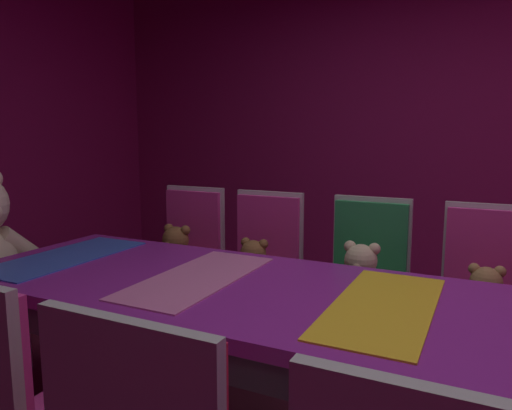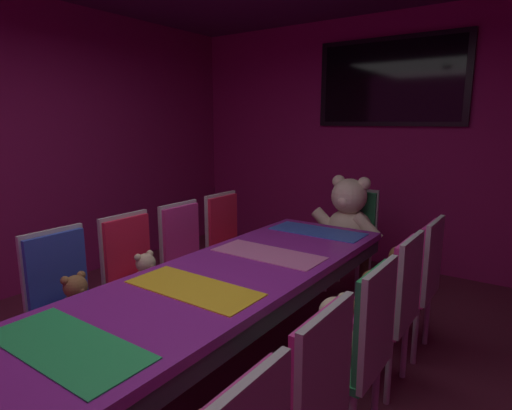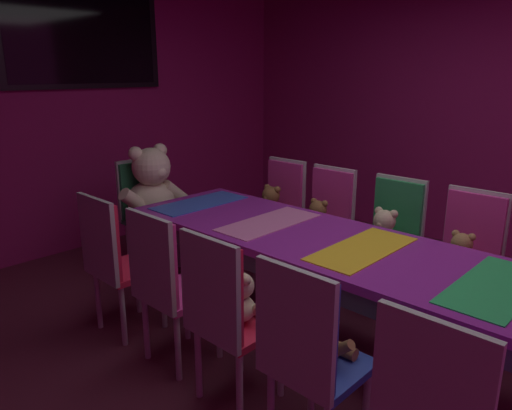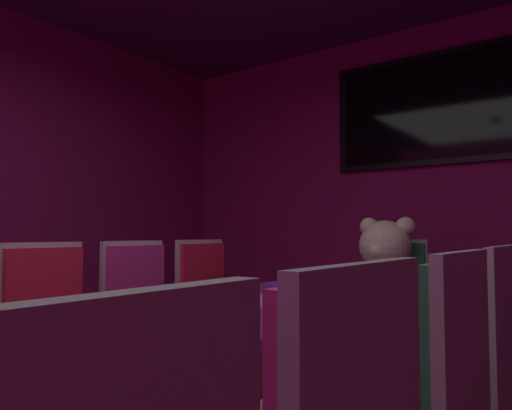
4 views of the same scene
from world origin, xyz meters
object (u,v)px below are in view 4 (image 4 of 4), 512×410
teddy_right_4 (437,358)px  chair_right_5 (511,335)px  chair_left_3 (49,328)px  chair_left_5 (208,302)px  banquet_table (121,354)px  king_teddy_bear (385,277)px  teddy_right_5 (475,331)px  throne_chair (395,297)px  wall_tv (429,109)px  chair_right_4 (479,360)px  chair_left_4 (141,313)px  chair_right_3 (431,410)px  teddy_left_3 (68,336)px  teddy_right_3 (375,398)px

teddy_right_4 → chair_right_5: (0.16, 0.52, 0.01)m
chair_left_3 → chair_left_5: size_ratio=1.00×
chair_right_5 → chair_left_3: bearing=32.2°
banquet_table → king_teddy_bear: size_ratio=4.87×
teddy_right_5 → throne_chair: bearing=-52.2°
chair_right_5 → king_teddy_bear: king_teddy_bear is taller
chair_left_5 → wall_tv: (0.86, 1.75, 1.45)m
chair_right_5 → wall_tv: size_ratio=0.61×
chair_right_4 → king_teddy_bear: bearing=-56.3°
chair_left_4 → banquet_table: bearing=-43.6°
chair_right_3 → wall_tv: bearing=-73.2°
teddy_right_4 → king_teddy_bear: bearing=-61.1°
chair_right_5 → chair_left_5: bearing=0.0°
teddy_left_3 → teddy_right_3: (1.43, -0.03, 0.02)m
chair_left_5 → teddy_right_5: (1.57, 0.00, -0.00)m
chair_left_3 → chair_right_5: (1.72, 1.08, 0.00)m
wall_tv → chair_left_4: bearing=-110.2°
chair_right_3 → chair_left_4: bearing=-17.9°
king_teddy_bear → chair_right_3: bearing=24.9°
chair_left_4 → wall_tv: bearing=69.8°
teddy_right_4 → teddy_right_5: teddy_right_5 is taller
chair_left_5 → king_teddy_bear: king_teddy_bear is taller
chair_right_3 → king_teddy_bear: size_ratio=1.38×
teddy_right_3 → king_teddy_bear: size_ratio=0.48×
chair_right_4 → wall_tv: wall_tv is taller
chair_right_4 → chair_right_3: bearing=91.7°
banquet_table → king_teddy_bear: 2.11m
chair_left_3 → throne_chair: bearing=66.6°
teddy_right_5 → chair_left_3: bearing=34.5°
chair_left_5 → king_teddy_bear: bearing=40.8°
chair_left_3 → chair_right_3: same height
chair_right_3 → teddy_right_5: size_ratio=2.92×
chair_left_5 → wall_tv: size_ratio=0.61×
throne_chair → teddy_right_4: bearing=26.0°
chair_left_5 → chair_right_5: size_ratio=1.00×
chair_left_3 → throne_chair: 2.17m
teddy_left_3 → chair_right_3: bearing=-1.0°
chair_right_3 → throne_chair: bearing=-66.9°
teddy_right_5 → king_teddy_bear: king_teddy_bear is taller
chair_left_3 → teddy_right_5: (1.57, 1.08, -0.00)m
teddy_right_5 → wall_tv: (-0.71, 1.74, 1.46)m
teddy_left_3 → chair_right_5: size_ratio=0.30×
banquet_table → chair_left_4: size_ratio=3.52×
chair_left_4 → wall_tv: (0.85, 2.30, 1.45)m
banquet_table → teddy_right_5: teddy_right_5 is taller
chair_left_3 → teddy_left_3: 0.14m
banquet_table → teddy_right_4: teddy_right_4 is taller
chair_left_3 → teddy_left_3: chair_left_3 is taller
throne_chair → chair_right_4: bearing=30.4°
chair_right_5 → wall_tv: 2.43m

